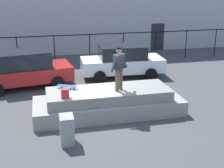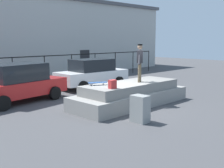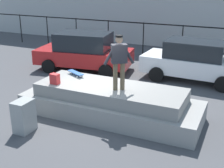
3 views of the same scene
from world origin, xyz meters
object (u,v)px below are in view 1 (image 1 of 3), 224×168
at_px(car_red_sedan_near, 24,69).
at_px(utility_box, 67,130).
at_px(skateboard, 67,86).
at_px(backpack, 65,94).
at_px(skateboarder, 119,66).
at_px(car_white_sedan_mid, 122,61).

xyz_separation_m(car_red_sedan_near, utility_box, (1.48, -6.13, -0.42)).
distance_m(skateboard, backpack, 1.03).
bearing_deg(skateboarder, skateboard, 161.44).
distance_m(skateboard, car_white_sedan_mid, 5.38).
xyz_separation_m(skateboarder, car_white_sedan_mid, (1.42, 4.86, -1.10)).
distance_m(car_white_sedan_mid, utility_box, 7.62).
distance_m(skateboarder, backpack, 2.26).
bearing_deg(utility_box, skateboard, 84.24).
relative_size(car_white_sedan_mid, utility_box, 4.66).
distance_m(skateboarder, car_white_sedan_mid, 5.18).
bearing_deg(utility_box, skateboarder, 40.38).
distance_m(skateboard, car_red_sedan_near, 4.04).
height_order(skateboarder, car_white_sedan_mid, skateboarder).
height_order(skateboarder, car_red_sedan_near, skateboarder).
bearing_deg(utility_box, car_white_sedan_mid, 61.87).
bearing_deg(car_white_sedan_mid, skateboarder, -106.34).
bearing_deg(backpack, car_red_sedan_near, 113.59).
xyz_separation_m(skateboarder, utility_box, (-2.18, -1.84, -1.50)).
bearing_deg(utility_box, car_red_sedan_near, 103.73).
distance_m(skateboarder, car_red_sedan_near, 5.74).
bearing_deg(skateboard, skateboarder, -18.56).
xyz_separation_m(backpack, car_white_sedan_mid, (3.50, 5.23, -0.30)).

